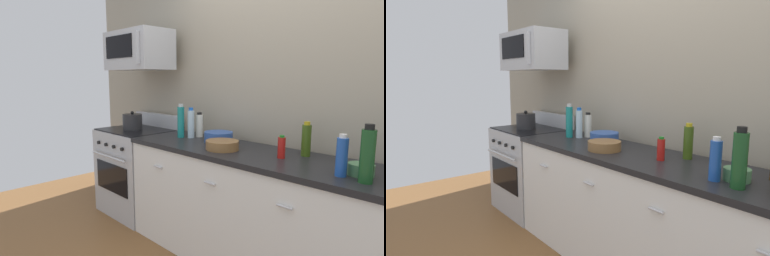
{
  "view_description": "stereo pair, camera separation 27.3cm",
  "coord_description": "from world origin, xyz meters",
  "views": [
    {
      "loc": [
        1.18,
        -1.94,
        1.46
      ],
      "look_at": [
        -0.75,
        -0.05,
        1.04
      ],
      "focal_mm": 29.75,
      "sensor_mm": 36.0,
      "label": 1
    },
    {
      "loc": [
        1.36,
        -1.73,
        1.46
      ],
      "look_at": [
        -0.75,
        -0.05,
        1.04
      ],
      "focal_mm": 29.75,
      "sensor_mm": 36.0,
      "label": 2
    }
  ],
  "objects": [
    {
      "name": "back_wall",
      "position": [
        0.0,
        0.41,
        1.35
      ],
      "size": [
        5.66,
        0.1,
        2.7
      ],
      "primitive_type": "cube",
      "color": "#9E937F",
      "rests_on": "ground_plane"
    },
    {
      "name": "bottle_wine_green",
      "position": [
        0.66,
        -0.16,
        1.07
      ],
      "size": [
        0.07,
        0.07,
        0.31
      ],
      "color": "#19471E",
      "rests_on": "countertop_slab"
    },
    {
      "name": "bottle_olive_oil",
      "position": [
        0.17,
        0.17,
        1.04
      ],
      "size": [
        0.06,
        0.06,
        0.25
      ],
      "color": "#385114",
      "rests_on": "countertop_slab"
    },
    {
      "name": "bottle_water_clear",
      "position": [
        -0.9,
        0.08,
        1.05
      ],
      "size": [
        0.06,
        0.06,
        0.28
      ],
      "color": "silver",
      "rests_on": "countertop_slab"
    },
    {
      "name": "bottle_sparkling_teal",
      "position": [
        -0.98,
        0.03,
        1.07
      ],
      "size": [
        0.06,
        0.06,
        0.31
      ],
      "color": "#197F7A",
      "rests_on": "countertop_slab"
    },
    {
      "name": "counter_unit",
      "position": [
        0.0,
        -0.0,
        0.46
      ],
      "size": [
        2.57,
        0.66,
        0.92
      ],
      "color": "white",
      "rests_on": "ground_plane"
    },
    {
      "name": "microwave",
      "position": [
        -1.66,
        0.05,
        1.75
      ],
      "size": [
        0.74,
        0.44,
        0.4
      ],
      "color": "#B7BABF"
    },
    {
      "name": "bottle_hot_sauce_red",
      "position": [
        0.08,
        -0.01,
        1.0
      ],
      "size": [
        0.05,
        0.05,
        0.16
      ],
      "color": "#B21914",
      "rests_on": "countertop_slab"
    },
    {
      "name": "bottle_soda_blue",
      "position": [
        0.53,
        -0.13,
        1.03
      ],
      "size": [
        0.06,
        0.06,
        0.24
      ],
      "color": "#1E4CA5",
      "rests_on": "countertop_slab"
    },
    {
      "name": "bowl_green_glaze",
      "position": [
        0.6,
        -0.04,
        0.96
      ],
      "size": [
        0.14,
        0.14,
        0.07
      ],
      "color": "#477A4C",
      "rests_on": "countertop_slab"
    },
    {
      "name": "bowl_wooden_salad",
      "position": [
        -0.38,
        -0.09,
        0.96
      ],
      "size": [
        0.26,
        0.26,
        0.07
      ],
      "color": "brown",
      "rests_on": "countertop_slab"
    },
    {
      "name": "bowl_blue_mixing",
      "position": [
        -0.58,
        0.1,
        0.97
      ],
      "size": [
        0.24,
        0.24,
        0.09
      ],
      "color": "#2D519E",
      "rests_on": "countertop_slab"
    },
    {
      "name": "range_oven",
      "position": [
        -1.66,
        0.0,
        0.47
      ],
      "size": [
        0.76,
        0.69,
        1.07
      ],
      "color": "#B7BABF",
      "rests_on": "ground_plane"
    },
    {
      "name": "stockpot",
      "position": [
        -1.66,
        -0.05,
        1.01
      ],
      "size": [
        0.21,
        0.21,
        0.2
      ],
      "color": "#262628",
      "rests_on": "range_oven"
    },
    {
      "name": "bottle_vinegar_white",
      "position": [
        -0.88,
        0.17,
        1.03
      ],
      "size": [
        0.07,
        0.07,
        0.23
      ],
      "color": "silver",
      "rests_on": "countertop_slab"
    }
  ]
}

